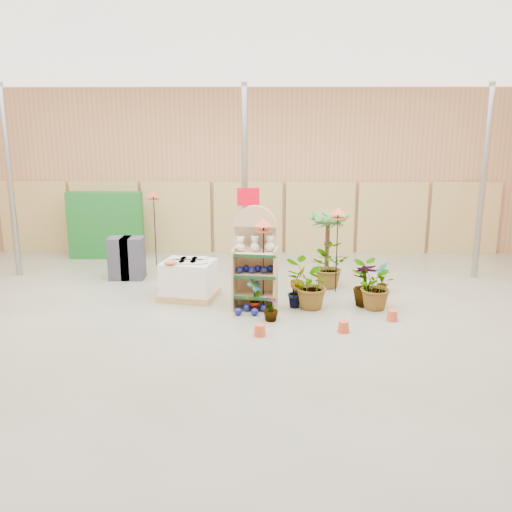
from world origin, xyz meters
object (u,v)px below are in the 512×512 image
Objects in this scene: display_shelf at (255,261)px; pallet_stack at (189,279)px; bird_table_front at (264,226)px; potted_plant_2 at (310,285)px.

display_shelf is 1.59m from pallet_stack.
potted_plant_2 is (0.93, 0.05, -1.20)m from bird_table_front.
display_shelf reaches higher than pallet_stack.
pallet_stack is (-1.41, 0.50, -0.53)m from display_shelf.
display_shelf is at bearing -7.52° from pallet_stack.
pallet_stack is 2.17m from bird_table_front.
pallet_stack is 1.28× the size of potted_plant_2.
pallet_stack is 0.71× the size of bird_table_front.
pallet_stack is 2.60m from potted_plant_2.
display_shelf is at bearing 128.30° from bird_table_front.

